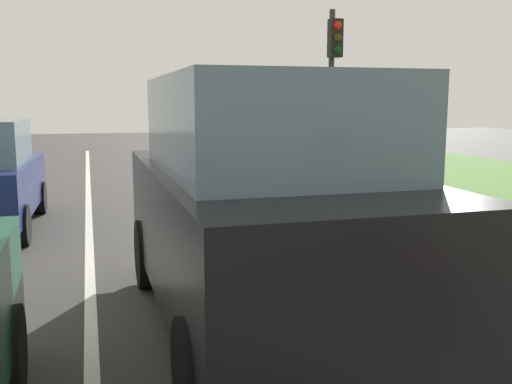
% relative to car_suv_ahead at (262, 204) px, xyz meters
% --- Properties ---
extents(ground_plane, '(60.00, 60.00, 0.00)m').
position_rel_car_suv_ahead_xyz_m(ground_plane, '(-0.80, 4.64, -1.17)').
color(ground_plane, '#383533').
extents(lane_line_center, '(0.12, 32.00, 0.01)m').
position_rel_car_suv_ahead_xyz_m(lane_line_center, '(-1.50, 4.64, -1.16)').
color(lane_line_center, silver).
rests_on(lane_line_center, ground).
extents(lane_line_right_edge, '(0.12, 32.00, 0.01)m').
position_rel_car_suv_ahead_xyz_m(lane_line_right_edge, '(2.80, 4.64, -1.16)').
color(lane_line_right_edge, silver).
rests_on(lane_line_right_edge, ground).
extents(curb_right, '(0.24, 48.00, 0.12)m').
position_rel_car_suv_ahead_xyz_m(curb_right, '(3.30, 4.64, -1.11)').
color(curb_right, '#9E9B93').
rests_on(curb_right, ground).
extents(car_suv_ahead, '(1.98, 4.50, 2.28)m').
position_rel_car_suv_ahead_xyz_m(car_suv_ahead, '(0.00, 0.00, 0.00)').
color(car_suv_ahead, black).
rests_on(car_suv_ahead, ground).
extents(traffic_light_near_right, '(0.32, 0.50, 4.26)m').
position_rel_car_suv_ahead_xyz_m(traffic_light_near_right, '(4.36, 8.47, 1.72)').
color(traffic_light_near_right, '#2D2D2D').
rests_on(traffic_light_near_right, ground).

